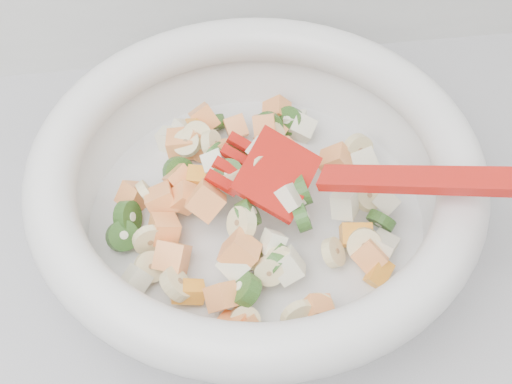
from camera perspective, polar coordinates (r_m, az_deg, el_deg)
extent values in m
cylinder|color=silver|center=(0.60, 0.00, -2.33)|extent=(0.29, 0.29, 0.02)
torus|color=silver|center=(0.55, 0.00, 1.95)|extent=(0.35, 0.35, 0.04)
cylinder|color=beige|center=(0.63, 8.15, 3.43)|extent=(0.04, 0.02, 0.04)
cylinder|color=beige|center=(0.55, -8.46, -5.94)|extent=(0.03, 0.03, 0.03)
cylinder|color=beige|center=(0.62, -4.76, 4.56)|extent=(0.03, 0.03, 0.03)
cylinder|color=beige|center=(0.57, 0.05, 1.81)|extent=(0.03, 0.03, 0.03)
cylinder|color=beige|center=(0.56, -8.53, -3.83)|extent=(0.03, 0.02, 0.03)
cylinder|color=beige|center=(0.53, 4.98, -9.31)|extent=(0.03, 0.03, 0.02)
cylinder|color=beige|center=(0.55, 6.21, -4.84)|extent=(0.03, 0.03, 0.03)
cylinder|color=beige|center=(0.54, -1.18, -2.52)|extent=(0.03, 0.04, 0.03)
cylinder|color=beige|center=(0.59, -8.75, -0.07)|extent=(0.02, 0.03, 0.03)
cylinder|color=beige|center=(0.57, -2.30, 1.30)|extent=(0.03, 0.03, 0.02)
cylinder|color=beige|center=(0.54, -0.69, -5.05)|extent=(0.02, 0.03, 0.03)
cylinder|color=beige|center=(0.53, 1.94, -5.60)|extent=(0.03, 0.02, 0.03)
cylinder|color=beige|center=(0.53, 1.06, -6.35)|extent=(0.03, 0.02, 0.03)
cylinder|color=beige|center=(0.53, -6.38, -7.35)|extent=(0.03, 0.03, 0.03)
cylinder|color=beige|center=(0.59, 8.91, -0.37)|extent=(0.03, 0.03, 0.02)
cylinder|color=beige|center=(0.52, 3.47, -9.95)|extent=(0.03, 0.02, 0.03)
cylinder|color=beige|center=(0.56, 8.67, -4.23)|extent=(0.04, 0.03, 0.03)
cylinder|color=beige|center=(0.62, -3.52, 3.79)|extent=(0.02, 0.03, 0.03)
cylinder|color=beige|center=(0.53, -0.94, -10.29)|extent=(0.03, 0.02, 0.03)
cylinder|color=beige|center=(0.63, 1.29, 4.66)|extent=(0.03, 0.02, 0.03)
cylinder|color=beige|center=(0.62, -5.56, 3.93)|extent=(0.03, 0.03, 0.02)
cube|color=#FEA050|center=(0.66, 1.66, 6.47)|extent=(0.03, 0.03, 0.03)
cube|color=#FEA050|center=(0.53, -1.31, -4.82)|extent=(0.04, 0.03, 0.04)
cube|color=#FEA050|center=(0.59, -6.14, 1.06)|extent=(0.03, 0.03, 0.03)
cube|color=#FEA050|center=(0.53, 4.91, -9.24)|extent=(0.02, 0.02, 0.02)
cube|color=#FEA050|center=(0.60, -2.48, 3.26)|extent=(0.03, 0.03, 0.03)
cube|color=#FEA050|center=(0.63, -5.98, 3.86)|extent=(0.03, 0.03, 0.02)
cube|color=#FEA050|center=(0.52, -2.05, -10.84)|extent=(0.03, 0.03, 0.03)
cube|color=#FEA050|center=(0.56, 9.15, -5.06)|extent=(0.03, 0.03, 0.03)
cube|color=#FEA050|center=(0.52, -2.76, -8.37)|extent=(0.03, 0.03, 0.03)
cube|color=#FEA050|center=(0.60, -9.77, -0.33)|extent=(0.03, 0.03, 0.03)
cube|color=#FEA050|center=(0.57, -7.36, -2.96)|extent=(0.03, 0.03, 0.03)
cube|color=#FEA050|center=(0.58, 2.33, 3.02)|extent=(0.03, 0.03, 0.02)
cube|color=#FEA050|center=(0.55, -6.72, -5.19)|extent=(0.03, 0.04, 0.03)
cube|color=#FEA050|center=(0.63, 1.19, 4.67)|extent=(0.03, 0.03, 0.03)
cube|color=#FEA050|center=(0.62, 6.49, 2.38)|extent=(0.04, 0.03, 0.03)
cube|color=#FEA050|center=(0.57, -5.65, -0.47)|extent=(0.03, 0.02, 0.03)
cube|color=#FEA050|center=(0.58, -7.57, -0.67)|extent=(0.03, 0.03, 0.03)
cube|color=#FEA050|center=(0.65, -4.17, 5.90)|extent=(0.03, 0.03, 0.03)
cube|color=#FEA050|center=(0.59, 1.03, 2.44)|extent=(0.03, 0.03, 0.03)
cube|color=#FEA050|center=(0.55, -4.03, -0.72)|extent=(0.03, 0.03, 0.04)
cube|color=#FEA050|center=(0.52, -0.70, -11.19)|extent=(0.03, 0.02, 0.03)
cube|color=#FEA050|center=(0.64, -1.61, 5.18)|extent=(0.02, 0.03, 0.03)
cube|color=#FEA050|center=(0.63, -4.92, 3.90)|extent=(0.04, 0.03, 0.04)
cube|color=#FEA050|center=(0.63, 0.73, 5.34)|extent=(0.02, 0.03, 0.03)
cylinder|color=#499933|center=(0.58, -10.22, -2.01)|extent=(0.03, 0.04, 0.04)
cylinder|color=#499933|center=(0.57, 3.69, 0.14)|extent=(0.02, 0.03, 0.03)
cylinder|color=#499933|center=(0.60, -6.20, 1.59)|extent=(0.03, 0.03, 0.03)
cylinder|color=#499933|center=(0.59, -1.94, 2.71)|extent=(0.04, 0.03, 0.03)
cylinder|color=#499933|center=(0.65, -3.45, 5.45)|extent=(0.03, 0.02, 0.03)
cylinder|color=#499933|center=(0.58, 9.98, -2.27)|extent=(0.03, 0.03, 0.03)
cylinder|color=#499933|center=(0.55, -0.65, -1.76)|extent=(0.02, 0.03, 0.03)
cylinder|color=#499933|center=(0.65, 2.68, 5.68)|extent=(0.03, 0.03, 0.03)
cylinder|color=#499933|center=(0.63, 0.98, 5.24)|extent=(0.03, 0.02, 0.03)
cylinder|color=#499933|center=(0.59, -3.17, 2.88)|extent=(0.03, 0.03, 0.03)
cylinder|color=#499933|center=(0.57, -2.19, 1.41)|extent=(0.04, 0.03, 0.03)
cylinder|color=#499933|center=(0.54, 1.59, -5.44)|extent=(0.03, 0.03, 0.04)
cylinder|color=#499933|center=(0.55, 3.70, -2.07)|extent=(0.02, 0.03, 0.03)
cylinder|color=#499933|center=(0.53, -0.99, -7.82)|extent=(0.03, 0.04, 0.03)
cylinder|color=#499933|center=(0.57, -10.64, -3.49)|extent=(0.03, 0.03, 0.03)
cube|color=#F3ECCE|center=(0.58, -3.31, 2.31)|extent=(0.02, 0.02, 0.03)
cube|color=#F3ECCE|center=(0.57, 10.06, -4.34)|extent=(0.03, 0.03, 0.03)
cube|color=#F3ECCE|center=(0.54, 2.57, -5.91)|extent=(0.03, 0.03, 0.03)
cube|color=#F3ECCE|center=(0.65, 3.19, 5.57)|extent=(0.03, 0.03, 0.02)
cube|color=#F3ECCE|center=(0.59, 10.39, -0.74)|extent=(0.03, 0.03, 0.03)
cube|color=#F3ECCE|center=(0.57, 7.10, -0.93)|extent=(0.03, 0.03, 0.03)
cube|color=#F3ECCE|center=(0.53, -1.69, -5.66)|extent=(0.03, 0.03, 0.03)
cube|color=#F3ECCE|center=(0.55, -9.53, -6.87)|extent=(0.03, 0.03, 0.03)
cube|color=#F3ECCE|center=(0.64, -6.91, 4.19)|extent=(0.03, 0.03, 0.03)
cube|color=#F3ECCE|center=(0.63, 8.59, 2.22)|extent=(0.03, 0.03, 0.03)
cube|color=#F3ECCE|center=(0.56, 2.43, -0.70)|extent=(0.03, 0.03, 0.03)
cube|color=#F3ECCE|center=(0.58, 0.35, 3.36)|extent=(0.03, 0.03, 0.03)
cube|color=#F3ECCE|center=(0.65, 3.68, 5.10)|extent=(0.03, 0.03, 0.03)
cube|color=#F3ECCE|center=(0.54, 1.34, -4.13)|extent=(0.02, 0.02, 0.03)
cube|color=#F3ECCE|center=(0.65, -5.74, 4.70)|extent=(0.03, 0.03, 0.03)
cube|color=#F3ECCE|center=(0.56, -4.02, -0.79)|extent=(0.03, 0.03, 0.03)
cube|color=gold|center=(0.56, 9.81, -6.38)|extent=(0.03, 0.03, 0.02)
cube|color=gold|center=(0.64, -5.07, 4.99)|extent=(0.03, 0.03, 0.03)
cube|color=gold|center=(0.58, -4.47, 1.17)|extent=(0.03, 0.02, 0.01)
cube|color=gold|center=(0.57, 8.02, -3.44)|extent=(0.03, 0.02, 0.02)
cube|color=gold|center=(0.54, -5.49, -7.93)|extent=(0.03, 0.02, 0.02)
cube|color=#B3170F|center=(0.56, 1.67, 1.46)|extent=(0.08, 0.08, 0.03)
cube|color=#B3170F|center=(0.59, -1.01, 3.81)|extent=(0.03, 0.02, 0.02)
cube|color=#B3170F|center=(0.58, -1.57, 2.82)|extent=(0.03, 0.02, 0.02)
cube|color=#B3170F|center=(0.57, -2.15, 1.80)|extent=(0.03, 0.02, 0.02)
cube|color=#B3170F|center=(0.56, -2.74, 0.74)|extent=(0.03, 0.02, 0.02)
cube|color=#B3170F|center=(0.51, 15.34, 0.89)|extent=(0.17, 0.11, 0.08)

